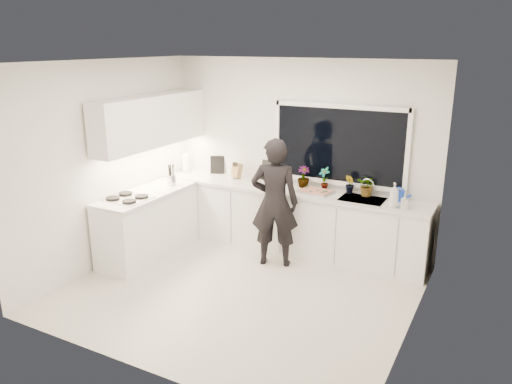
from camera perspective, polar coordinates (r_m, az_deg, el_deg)
The scene contains 25 objects.
floor at distance 6.20m, azimuth -1.92°, elevation -11.25°, with size 4.00×3.50×0.02m, color beige.
wall_back at distance 7.22m, azimuth 4.95°, elevation 4.29°, with size 4.00×0.02×2.70m, color white.
wall_left at distance 6.89m, azimuth -16.72°, elevation 3.03°, with size 0.02×3.50×2.70m, color white.
wall_right at distance 5.04m, azimuth 18.18°, elevation -2.04°, with size 0.02×3.50×2.70m, color white.
ceiling at distance 5.48m, azimuth -2.20°, elevation 14.74°, with size 4.00×3.50×0.02m, color white.
window at distance 6.94m, azimuth 9.45°, elevation 5.31°, with size 1.80×0.02×1.00m, color black.
base_cabinets_back at distance 7.20m, azimuth 3.79°, elevation -3.26°, with size 3.92×0.58×0.88m, color white.
base_cabinets_left at distance 7.17m, azimuth -12.22°, elevation -3.71°, with size 0.58×1.60×0.88m, color white.
countertop_back at distance 7.05m, azimuth 3.83°, elevation 0.23°, with size 3.94×0.62×0.04m, color silver.
countertop_left at distance 7.03m, azimuth -12.45°, elevation -0.19°, with size 0.62×1.60×0.04m, color silver.
upper_cabinets at distance 7.16m, azimuth -11.86°, elevation 7.96°, with size 0.34×2.10×0.70m, color white.
sink at distance 6.73m, azimuth 12.04°, elevation -1.19°, with size 0.58×0.42×0.14m, color silver.
faucet at distance 6.87m, azimuth 12.59°, elevation 0.54°, with size 0.03×0.03×0.22m, color silver.
stovetop at distance 6.78m, azimuth -14.49°, elevation -0.65°, with size 0.56×0.48×0.03m, color black.
person at distance 6.58m, azimuth 2.14°, elevation -1.24°, with size 0.63×0.42×1.74m, color black.
pizza_tray at distance 6.87m, azimuth 6.87°, elevation 0.01°, with size 0.44×0.32×0.03m, color #BABBBF.
pizza at distance 6.87m, azimuth 6.88°, elevation 0.15°, with size 0.40×0.29×0.01m, color #B13817.
watering_can at distance 6.75m, azimuth 16.02°, elevation -0.41°, with size 0.14×0.14×0.13m, color blue.
paper_towel_roll at distance 8.01m, azimuth -7.99°, elevation 3.22°, with size 0.11×0.11×0.26m, color white.
knife_block at distance 7.56m, azimuth -2.22°, elevation 2.42°, with size 0.13×0.10×0.22m, color olive.
utensil_crock at distance 7.27m, azimuth -9.61°, elevation 1.36°, with size 0.13×0.13×0.16m, color silver.
picture_frame_large at distance 7.84m, azimuth -4.44°, elevation 3.13°, with size 0.22×0.02×0.28m, color black.
picture_frame_small at distance 7.42m, azimuth 1.34°, elevation 2.46°, with size 0.25×0.02×0.30m, color black.
herb_plants at distance 6.91m, azimuth 9.83°, elevation 1.13°, with size 1.19×0.26×0.33m.
soap_bottles at distance 6.43m, azimuth 15.77°, elevation -0.53°, with size 0.26×0.16×0.31m.
Camera 1 is at (2.74, -4.74, 2.90)m, focal length 35.00 mm.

